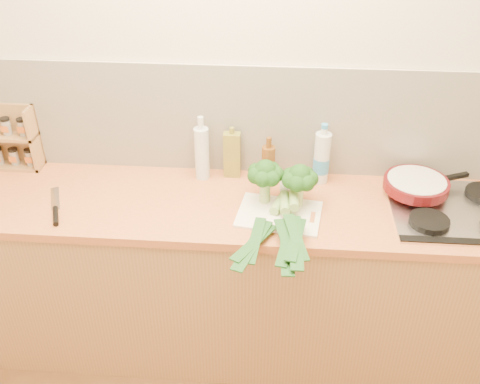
% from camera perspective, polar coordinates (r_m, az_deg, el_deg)
% --- Properties ---
extents(room_shell, '(3.50, 3.50, 3.50)m').
position_cam_1_polar(room_shell, '(2.55, -0.72, 7.66)').
color(room_shell, beige).
rests_on(room_shell, ground).
extents(counter, '(3.20, 0.62, 0.90)m').
position_cam_1_polar(counter, '(2.71, -1.16, -8.90)').
color(counter, '#A87A46').
rests_on(counter, ground).
extents(gas_hob, '(0.58, 0.50, 0.04)m').
position_cam_1_polar(gas_hob, '(2.55, 22.20, -1.74)').
color(gas_hob, silver).
rests_on(gas_hob, counter).
extents(chopping_board, '(0.39, 0.31, 0.01)m').
position_cam_1_polar(chopping_board, '(2.35, 4.20, -2.37)').
color(chopping_board, white).
rests_on(chopping_board, counter).
extents(broccoli_left, '(0.16, 0.16, 0.21)m').
position_cam_1_polar(broccoli_left, '(2.35, 2.72, 1.92)').
color(broccoli_left, '#9BB96C').
rests_on(broccoli_left, chopping_board).
extents(broccoli_right, '(0.16, 0.16, 0.20)m').
position_cam_1_polar(broccoli_right, '(2.34, 6.37, 1.44)').
color(broccoli_right, '#9BB96C').
rests_on(broccoli_right, chopping_board).
extents(leek_front, '(0.27, 0.68, 0.04)m').
position_cam_1_polar(leek_front, '(2.32, 3.67, -1.98)').
color(leek_front, white).
rests_on(leek_front, chopping_board).
extents(leek_mid, '(0.11, 0.66, 0.04)m').
position_cam_1_polar(leek_mid, '(2.28, 4.85, -2.27)').
color(leek_mid, white).
rests_on(leek_mid, chopping_board).
extents(leek_back, '(0.10, 0.62, 0.04)m').
position_cam_1_polar(leek_back, '(2.26, 5.84, -2.04)').
color(leek_back, white).
rests_on(leek_back, chopping_board).
extents(chefs_knife, '(0.15, 0.31, 0.02)m').
position_cam_1_polar(chefs_knife, '(2.49, -19.08, -1.98)').
color(chefs_knife, silver).
rests_on(chefs_knife, counter).
extents(skillet, '(0.41, 0.29, 0.05)m').
position_cam_1_polar(skillet, '(2.57, 18.33, 0.82)').
color(skillet, '#530D11').
rests_on(skillet, gas_hob).
extents(spice_rack, '(0.27, 0.11, 0.33)m').
position_cam_1_polar(spice_rack, '(2.88, -23.18, 5.08)').
color(spice_rack, '#B4804D').
rests_on(spice_rack, counter).
extents(oil_tin, '(0.08, 0.05, 0.26)m').
position_cam_1_polar(oil_tin, '(2.57, -0.85, 4.03)').
color(oil_tin, olive).
rests_on(oil_tin, counter).
extents(glass_bottle, '(0.07, 0.07, 0.32)m').
position_cam_1_polar(glass_bottle, '(2.56, -4.08, 4.23)').
color(glass_bottle, silver).
rests_on(glass_bottle, counter).
extents(amber_bottle, '(0.06, 0.06, 0.24)m').
position_cam_1_polar(amber_bottle, '(2.54, 3.03, 3.05)').
color(amber_bottle, '#5F3712').
rests_on(amber_bottle, counter).
extents(water_bottle, '(0.08, 0.08, 0.28)m').
position_cam_1_polar(water_bottle, '(2.56, 8.69, 3.48)').
color(water_bottle, silver).
rests_on(water_bottle, counter).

